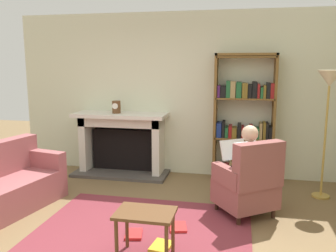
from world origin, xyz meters
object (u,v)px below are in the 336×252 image
object	(u,v)px
bookshelf	(244,121)
seated_reader	(244,165)
mantel_clock	(116,107)
fireplace	(122,141)
side_table	(145,219)
floor_lamp	(329,90)
armchair_reading	(249,183)

from	to	relation	value
bookshelf	seated_reader	distance (m)	1.35
mantel_clock	bookshelf	distance (m)	2.09
fireplace	bookshelf	xyz separation A→B (m)	(2.02, 0.03, 0.41)
bookshelf	mantel_clock	bearing A→B (deg)	-176.26
mantel_clock	bookshelf	bearing A→B (deg)	3.74
mantel_clock	side_table	xyz separation A→B (m)	(1.16, -2.45, -0.75)
floor_lamp	mantel_clock	bearing A→B (deg)	172.69
armchair_reading	seated_reader	bearing A→B (deg)	-90.00
seated_reader	side_table	bearing A→B (deg)	18.78
mantel_clock	bookshelf	size ratio (longest dim) A/B	0.10
fireplace	armchair_reading	distance (m)	2.50
mantel_clock	seated_reader	size ratio (longest dim) A/B	0.18
seated_reader	floor_lamp	bearing A→B (deg)	178.96
fireplace	bookshelf	size ratio (longest dim) A/B	0.79
bookshelf	seated_reader	bearing A→B (deg)	-90.15
armchair_reading	side_table	size ratio (longest dim) A/B	1.73
seated_reader	floor_lamp	world-z (taller)	floor_lamp
armchair_reading	side_table	world-z (taller)	armchair_reading
armchair_reading	side_table	xyz separation A→B (m)	(-0.98, -1.19, -0.02)
floor_lamp	bookshelf	bearing A→B (deg)	153.56
fireplace	side_table	xyz separation A→B (m)	(1.11, -2.56, -0.16)
bookshelf	side_table	distance (m)	2.80
mantel_clock	armchair_reading	size ratio (longest dim) A/B	0.21
armchair_reading	floor_lamp	xyz separation A→B (m)	(1.03, 0.86, 1.09)
side_table	floor_lamp	xyz separation A→B (m)	(2.01, 2.05, 1.11)
seated_reader	bookshelf	bearing A→B (deg)	-126.05
bookshelf	floor_lamp	bearing A→B (deg)	-26.44
fireplace	side_table	size ratio (longest dim) A/B	2.85
armchair_reading	floor_lamp	distance (m)	1.72
mantel_clock	bookshelf	xyz separation A→B (m)	(2.08, 0.14, -0.19)
mantel_clock	bookshelf	world-z (taller)	bookshelf
armchair_reading	floor_lamp	world-z (taller)	floor_lamp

